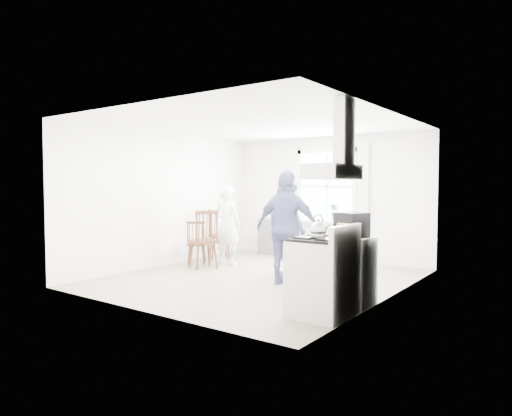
{
  "coord_description": "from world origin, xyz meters",
  "views": [
    {
      "loc": [
        4.45,
        -6.24,
        1.6
      ],
      "look_at": [
        -0.21,
        0.2,
        1.18
      ],
      "focal_mm": 32.0,
      "sensor_mm": 36.0,
      "label": 1
    }
  ],
  "objects_px": {
    "low_cabinet": "(352,271)",
    "windsor_chair_a": "(196,238)",
    "person_left": "(227,225)",
    "gas_stove": "(323,276)",
    "person_mid": "(287,229)",
    "windsor_chair_c": "(206,233)",
    "windsor_chair_b": "(214,228)",
    "stereo_stack": "(352,225)",
    "person_right": "(287,228)"
  },
  "relations": [
    {
      "from": "person_mid",
      "to": "person_right",
      "type": "relative_size",
      "value": 0.9
    },
    {
      "from": "stereo_stack",
      "to": "windsor_chair_c",
      "type": "xyz_separation_m",
      "value": [
        -3.27,
        0.76,
        -0.38
      ]
    },
    {
      "from": "windsor_chair_b",
      "to": "windsor_chair_c",
      "type": "relative_size",
      "value": 0.96
    },
    {
      "from": "windsor_chair_b",
      "to": "person_left",
      "type": "relative_size",
      "value": 0.68
    },
    {
      "from": "windsor_chair_c",
      "to": "person_left",
      "type": "bearing_deg",
      "value": 87.18
    },
    {
      "from": "windsor_chair_b",
      "to": "person_right",
      "type": "distance_m",
      "value": 2.88
    },
    {
      "from": "windsor_chair_a",
      "to": "windsor_chair_c",
      "type": "relative_size",
      "value": 0.78
    },
    {
      "from": "gas_stove",
      "to": "person_mid",
      "type": "relative_size",
      "value": 0.68
    },
    {
      "from": "windsor_chair_b",
      "to": "person_left",
      "type": "bearing_deg",
      "value": -29.45
    },
    {
      "from": "low_cabinet",
      "to": "person_mid",
      "type": "xyz_separation_m",
      "value": [
        -1.71,
        1.09,
        0.37
      ]
    },
    {
      "from": "low_cabinet",
      "to": "windsor_chair_a",
      "type": "relative_size",
      "value": 1.03
    },
    {
      "from": "gas_stove",
      "to": "low_cabinet",
      "type": "relative_size",
      "value": 1.24
    },
    {
      "from": "windsor_chair_c",
      "to": "person_left",
      "type": "relative_size",
      "value": 0.71
    },
    {
      "from": "windsor_chair_a",
      "to": "windsor_chair_b",
      "type": "xyz_separation_m",
      "value": [
        -0.14,
        0.7,
        0.12
      ]
    },
    {
      "from": "gas_stove",
      "to": "low_cabinet",
      "type": "xyz_separation_m",
      "value": [
        0.07,
        0.7,
        -0.03
      ]
    },
    {
      "from": "gas_stove",
      "to": "stereo_stack",
      "type": "xyz_separation_m",
      "value": [
        0.06,
        0.68,
        0.58
      ]
    },
    {
      "from": "gas_stove",
      "to": "person_right",
      "type": "distance_m",
      "value": 1.81
    },
    {
      "from": "windsor_chair_c",
      "to": "gas_stove",
      "type": "bearing_deg",
      "value": -24.18
    },
    {
      "from": "low_cabinet",
      "to": "person_left",
      "type": "xyz_separation_m",
      "value": [
        -3.25,
        1.34,
        0.34
      ]
    },
    {
      "from": "windsor_chair_b",
      "to": "gas_stove",
      "type": "bearing_deg",
      "value": -32.09
    },
    {
      "from": "stereo_stack",
      "to": "person_left",
      "type": "xyz_separation_m",
      "value": [
        -3.24,
        1.36,
        -0.27
      ]
    },
    {
      "from": "stereo_stack",
      "to": "windsor_chair_b",
      "type": "height_order",
      "value": "stereo_stack"
    },
    {
      "from": "low_cabinet",
      "to": "person_right",
      "type": "bearing_deg",
      "value": 158.87
    },
    {
      "from": "person_left",
      "to": "person_right",
      "type": "height_order",
      "value": "person_right"
    },
    {
      "from": "low_cabinet",
      "to": "windsor_chair_c",
      "type": "relative_size",
      "value": 0.81
    },
    {
      "from": "low_cabinet",
      "to": "person_left",
      "type": "bearing_deg",
      "value": 157.63
    },
    {
      "from": "person_right",
      "to": "low_cabinet",
      "type": "bearing_deg",
      "value": 150.91
    },
    {
      "from": "stereo_stack",
      "to": "person_right",
      "type": "relative_size",
      "value": 0.25
    },
    {
      "from": "windsor_chair_c",
      "to": "person_right",
      "type": "bearing_deg",
      "value": -6.58
    },
    {
      "from": "stereo_stack",
      "to": "person_mid",
      "type": "height_order",
      "value": "person_mid"
    },
    {
      "from": "low_cabinet",
      "to": "person_left",
      "type": "height_order",
      "value": "person_left"
    },
    {
      "from": "low_cabinet",
      "to": "person_mid",
      "type": "distance_m",
      "value": 2.06
    },
    {
      "from": "windsor_chair_b",
      "to": "person_left",
      "type": "height_order",
      "value": "person_left"
    },
    {
      "from": "windsor_chair_b",
      "to": "windsor_chair_a",
      "type": "bearing_deg",
      "value": -78.34
    },
    {
      "from": "windsor_chair_c",
      "to": "stereo_stack",
      "type": "bearing_deg",
      "value": -13.07
    },
    {
      "from": "windsor_chair_b",
      "to": "windsor_chair_c",
      "type": "distance_m",
      "value": 1.18
    },
    {
      "from": "stereo_stack",
      "to": "windsor_chair_a",
      "type": "height_order",
      "value": "stereo_stack"
    },
    {
      "from": "windsor_chair_a",
      "to": "windsor_chair_c",
      "type": "distance_m",
      "value": 0.61
    },
    {
      "from": "stereo_stack",
      "to": "windsor_chair_b",
      "type": "bearing_deg",
      "value": 156.07
    },
    {
      "from": "stereo_stack",
      "to": "person_mid",
      "type": "bearing_deg",
      "value": 146.96
    },
    {
      "from": "person_left",
      "to": "person_right",
      "type": "xyz_separation_m",
      "value": [
        1.91,
        -0.82,
        0.12
      ]
    },
    {
      "from": "windsor_chair_c",
      "to": "person_right",
      "type": "relative_size",
      "value": 0.62
    },
    {
      "from": "person_left",
      "to": "person_mid",
      "type": "height_order",
      "value": "person_mid"
    },
    {
      "from": "windsor_chair_c",
      "to": "person_mid",
      "type": "distance_m",
      "value": 1.62
    },
    {
      "from": "gas_stove",
      "to": "windsor_chair_a",
      "type": "xyz_separation_m",
      "value": [
        -3.72,
        1.73,
        0.05
      ]
    },
    {
      "from": "windsor_chair_a",
      "to": "person_mid",
      "type": "xyz_separation_m",
      "value": [
        2.09,
        0.06,
        0.29
      ]
    },
    {
      "from": "low_cabinet",
      "to": "person_left",
      "type": "relative_size",
      "value": 0.57
    },
    {
      "from": "windsor_chair_c",
      "to": "person_left",
      "type": "xyz_separation_m",
      "value": [
        0.03,
        0.6,
        0.11
      ]
    },
    {
      "from": "gas_stove",
      "to": "person_right",
      "type": "relative_size",
      "value": 0.62
    },
    {
      "from": "gas_stove",
      "to": "windsor_chair_a",
      "type": "relative_size",
      "value": 1.29
    }
  ]
}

